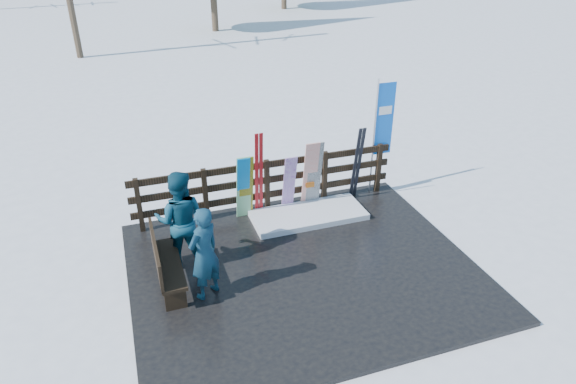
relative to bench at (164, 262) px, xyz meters
name	(u,v)px	position (x,y,z in m)	size (l,w,h in m)	color
ground	(303,271)	(2.36, -0.25, -0.60)	(700.00, 700.00, 0.00)	white
deck	(303,270)	(2.36, -0.25, -0.56)	(6.00, 5.00, 0.08)	black
fence	(267,182)	(2.36, 1.95, 0.14)	(5.60, 0.10, 1.15)	black
snow_patch	(308,215)	(3.07, 1.35, -0.46)	(2.34, 1.00, 0.12)	white
bench	(164,262)	(0.00, 0.00, 0.00)	(0.41, 1.50, 0.97)	black
snowboard_0	(243,188)	(1.80, 1.73, 0.20)	(0.26, 0.03, 1.46)	#0480D2
snowboard_1	(244,188)	(1.81, 1.73, 0.21)	(0.30, 0.03, 1.47)	white
snowboard_2	(246,187)	(1.86, 1.73, 0.20)	(0.28, 0.03, 1.46)	yellow
snowboard_3	(289,184)	(2.78, 1.73, 0.14)	(0.26, 0.03, 1.34)	white
snowboard_4	(314,175)	(3.33, 1.73, 0.25)	(0.30, 0.03, 1.55)	black
snowboard_5	(310,175)	(3.24, 1.73, 0.26)	(0.31, 0.03, 1.56)	white
ski_pair_a	(259,175)	(2.15, 1.80, 0.41)	(0.16, 0.18, 1.85)	#AB1518
ski_pair_b	(357,163)	(4.35, 1.80, 0.34)	(0.17, 0.30, 1.70)	black
rental_flag	(382,124)	(4.98, 2.00, 1.09)	(0.45, 0.04, 2.60)	silver
person_front	(204,253)	(0.62, -0.41, 0.30)	(0.60, 0.39, 1.64)	#154959
person_back	(180,220)	(0.39, 0.60, 0.39)	(0.88, 0.69, 1.82)	#0F3C53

